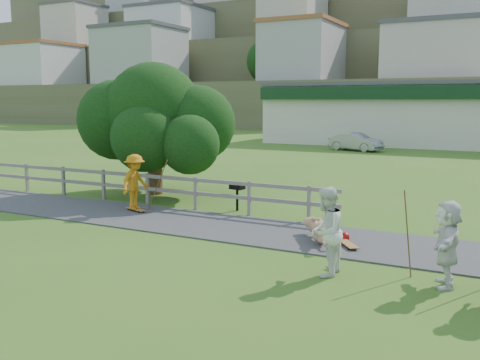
{
  "coord_description": "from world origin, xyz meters",
  "views": [
    {
      "loc": [
        7.41,
        -11.61,
        3.62
      ],
      "look_at": [
        0.34,
        2.0,
        1.33
      ],
      "focal_mm": 40.0,
      "sensor_mm": 36.0,
      "label": 1
    }
  ],
  "objects_px": {
    "skater_fallen": "(318,230)",
    "skater_rider": "(135,185)",
    "tree": "(154,136)",
    "spectator_a": "(326,232)",
    "bbq": "(237,197)",
    "car_silver": "(356,142)",
    "spectator_d": "(447,243)"
  },
  "relations": [
    {
      "from": "skater_rider",
      "to": "spectator_a",
      "type": "xyz_separation_m",
      "value": [
        7.53,
        -3.25,
        0.03
      ]
    },
    {
      "from": "skater_rider",
      "to": "spectator_a",
      "type": "distance_m",
      "value": 8.21
    },
    {
      "from": "car_silver",
      "to": "tree",
      "type": "bearing_deg",
      "value": -167.96
    },
    {
      "from": "skater_rider",
      "to": "tree",
      "type": "distance_m",
      "value": 3.74
    },
    {
      "from": "skater_fallen",
      "to": "spectator_a",
      "type": "xyz_separation_m",
      "value": [
        1.0,
        -2.4,
        0.6
      ]
    },
    {
      "from": "skater_fallen",
      "to": "tree",
      "type": "distance_m",
      "value": 9.19
    },
    {
      "from": "skater_fallen",
      "to": "tree",
      "type": "height_order",
      "value": "tree"
    },
    {
      "from": "spectator_a",
      "to": "spectator_d",
      "type": "xyz_separation_m",
      "value": [
        2.31,
        0.46,
        -0.07
      ]
    },
    {
      "from": "spectator_a",
      "to": "car_silver",
      "type": "distance_m",
      "value": 28.7
    },
    {
      "from": "skater_rider",
      "to": "tree",
      "type": "relative_size",
      "value": 0.3
    },
    {
      "from": "spectator_a",
      "to": "bbq",
      "type": "distance_m",
      "value": 6.86
    },
    {
      "from": "skater_rider",
      "to": "bbq",
      "type": "xyz_separation_m",
      "value": [
        2.84,
        1.73,
        -0.42
      ]
    },
    {
      "from": "car_silver",
      "to": "bbq",
      "type": "distance_m",
      "value": 22.97
    },
    {
      "from": "skater_rider",
      "to": "spectator_a",
      "type": "relative_size",
      "value": 0.97
    },
    {
      "from": "tree",
      "to": "skater_fallen",
      "type": "bearing_deg",
      "value": -26.33
    },
    {
      "from": "tree",
      "to": "spectator_d",
      "type": "bearing_deg",
      "value": -27.58
    },
    {
      "from": "spectator_a",
      "to": "skater_rider",
      "type": "bearing_deg",
      "value": -116.05
    },
    {
      "from": "skater_fallen",
      "to": "car_silver",
      "type": "bearing_deg",
      "value": 70.88
    },
    {
      "from": "skater_rider",
      "to": "tree",
      "type": "height_order",
      "value": "tree"
    },
    {
      "from": "tree",
      "to": "skater_rider",
      "type": "bearing_deg",
      "value": -64.28
    },
    {
      "from": "skater_fallen",
      "to": "car_silver",
      "type": "distance_m",
      "value": 26.13
    },
    {
      "from": "car_silver",
      "to": "spectator_d",
      "type": "bearing_deg",
      "value": -143.73
    },
    {
      "from": "skater_rider",
      "to": "spectator_d",
      "type": "relative_size",
      "value": 1.05
    },
    {
      "from": "bbq",
      "to": "tree",
      "type": "bearing_deg",
      "value": 171.22
    },
    {
      "from": "skater_rider",
      "to": "car_silver",
      "type": "relative_size",
      "value": 0.45
    },
    {
      "from": "skater_fallen",
      "to": "skater_rider",
      "type": "bearing_deg",
      "value": 140.22
    },
    {
      "from": "skater_fallen",
      "to": "tree",
      "type": "relative_size",
      "value": 0.31
    },
    {
      "from": "skater_fallen",
      "to": "spectator_a",
      "type": "height_order",
      "value": "spectator_a"
    },
    {
      "from": "spectator_d",
      "to": "tree",
      "type": "xyz_separation_m",
      "value": [
        -11.35,
        5.93,
        1.41
      ]
    },
    {
      "from": "spectator_d",
      "to": "skater_rider",
      "type": "bearing_deg",
      "value": -113.7
    },
    {
      "from": "bbq",
      "to": "spectator_a",
      "type": "bearing_deg",
      "value": -37.59
    },
    {
      "from": "car_silver",
      "to": "spectator_a",
      "type": "bearing_deg",
      "value": -148.39
    }
  ]
}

